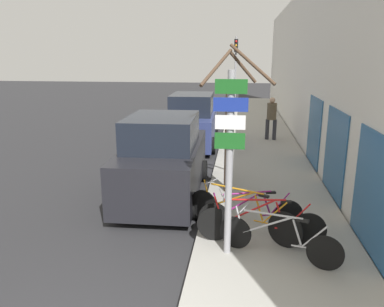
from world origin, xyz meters
name	(u,v)px	position (x,y,z in m)	size (l,w,h in m)	color
ground_plane	(193,153)	(0.00, 11.20, 0.00)	(80.00, 80.00, 0.00)	#28282B
sidewalk_curb	(258,138)	(2.60, 14.00, 0.07)	(3.20, 32.00, 0.15)	#9E9B93
building_facade	(302,67)	(4.35, 13.93, 3.23)	(0.23, 32.00, 6.50)	silver
signpost	(229,158)	(1.64, 3.38, 1.96)	(0.58, 0.15, 3.30)	#939399
bicycle_0	(278,239)	(2.53, 3.29, 0.52)	(2.11, 0.84, 0.86)	black
bicycle_1	(261,224)	(2.25, 3.81, 0.55)	(2.46, 0.44, 0.94)	black
bicycle_2	(242,214)	(1.89, 4.21, 0.56)	(2.25, 1.37, 0.97)	black
bicycle_3	(251,213)	(2.09, 4.37, 0.52)	(2.15, 0.59, 0.86)	black
parked_car_0	(164,160)	(-0.17, 6.42, 1.01)	(2.19, 4.43, 2.20)	black
parked_car_1	(192,122)	(-0.19, 12.45, 1.00)	(2.14, 4.64, 2.18)	navy
pedestrian_near	(272,115)	(3.12, 13.35, 1.20)	(0.47, 0.40, 1.82)	#333338
street_tree	(230,126)	(1.54, 6.60, 1.93)	(1.75, 1.49, 3.82)	#4C3828
traffic_light	(235,69)	(1.45, 17.37, 3.03)	(0.20, 0.30, 4.50)	#939399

